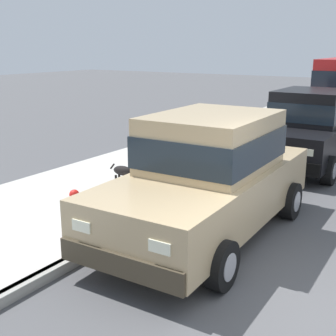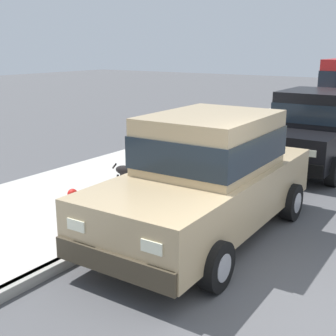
# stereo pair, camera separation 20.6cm
# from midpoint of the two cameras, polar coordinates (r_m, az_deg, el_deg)

# --- Properties ---
(ground_plane) EXTENTS (80.00, 80.00, 0.00)m
(ground_plane) POSITION_cam_midpoint_polar(r_m,az_deg,el_deg) (5.49, 18.05, -17.54)
(ground_plane) COLOR #4C4C4F
(curb) EXTENTS (0.16, 64.00, 0.14)m
(curb) POSITION_cam_midpoint_polar(r_m,az_deg,el_deg) (6.82, -9.06, -9.54)
(curb) COLOR gray
(curb) RESTS_ON ground
(sidewalk) EXTENTS (3.60, 64.00, 0.14)m
(sidewalk) POSITION_cam_midpoint_polar(r_m,az_deg,el_deg) (8.06, -18.69, -6.23)
(sidewalk) COLOR #B7B5AD
(sidewalk) RESTS_ON ground
(car_tan_sedan) EXTENTS (2.11, 4.64, 1.92)m
(car_tan_sedan) POSITION_cam_midpoint_polar(r_m,az_deg,el_deg) (6.97, 4.44, -0.85)
(car_tan_sedan) COLOR tan
(car_tan_sedan) RESTS_ON ground
(car_black_hatchback) EXTENTS (1.99, 3.82, 1.88)m
(car_black_hatchback) POSITION_cam_midpoint_polar(r_m,az_deg,el_deg) (11.50, 16.81, 4.88)
(car_black_hatchback) COLOR black
(car_black_hatchback) RESTS_ON ground
(dog_black) EXTENTS (0.76, 0.23, 0.49)m
(dog_black) POSITION_cam_midpoint_polar(r_m,az_deg,el_deg) (9.30, -6.04, -0.34)
(dog_black) COLOR black
(dog_black) RESTS_ON sidewalk
(fire_hydrant) EXTENTS (0.34, 0.24, 0.72)m
(fire_hydrant) POSITION_cam_midpoint_polar(r_m,az_deg,el_deg) (6.90, -12.48, -5.76)
(fire_hydrant) COLOR red
(fire_hydrant) RESTS_ON sidewalk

